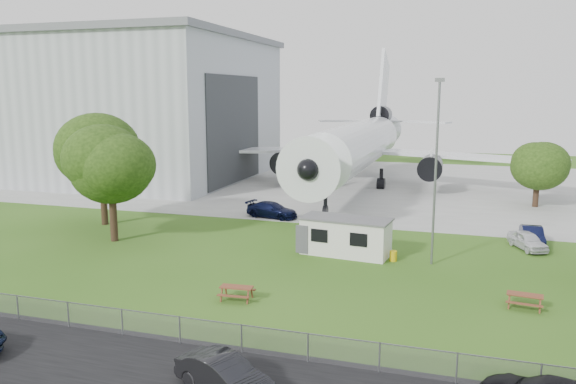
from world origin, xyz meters
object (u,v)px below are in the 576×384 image
(hangar, at_px, (101,106))
(picnic_west, at_px, (237,300))
(airliner, at_px, (360,143))
(car_centre_sedan, at_px, (224,375))
(site_cabin, at_px, (346,236))
(picnic_east, at_px, (524,308))

(hangar, relative_size, picnic_west, 23.89)
(airliner, height_order, car_centre_sedan, airliner)
(site_cabin, xyz_separation_m, picnic_east, (11.02, -7.00, -1.31))
(picnic_east, bearing_deg, airliner, 119.84)
(site_cabin, distance_m, picnic_east, 13.12)
(hangar, height_order, picnic_east, hangar)
(picnic_west, bearing_deg, picnic_east, 8.67)
(car_centre_sedan, bearing_deg, picnic_east, -20.52)
(hangar, height_order, picnic_west, hangar)
(site_cabin, relative_size, car_centre_sedan, 1.64)
(hangar, distance_m, site_cabin, 50.43)
(site_cabin, height_order, picnic_west, site_cabin)
(picnic_west, bearing_deg, car_centre_sedan, -74.48)
(site_cabin, xyz_separation_m, car_centre_sedan, (-0.69, -19.51, -0.62))
(car_centre_sedan, bearing_deg, hangar, 61.64)
(airliner, xyz_separation_m, picnic_east, (15.32, -36.11, -5.27))
(picnic_west, distance_m, car_centre_sedan, 9.69)
(hangar, height_order, car_centre_sedan, hangar)
(airliner, relative_size, site_cabin, 6.94)
(car_centre_sedan, bearing_deg, site_cabin, 20.54)
(airliner, bearing_deg, car_centre_sedan, -85.75)
(hangar, xyz_separation_m, picnic_east, (51.29, -36.25, -9.41))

